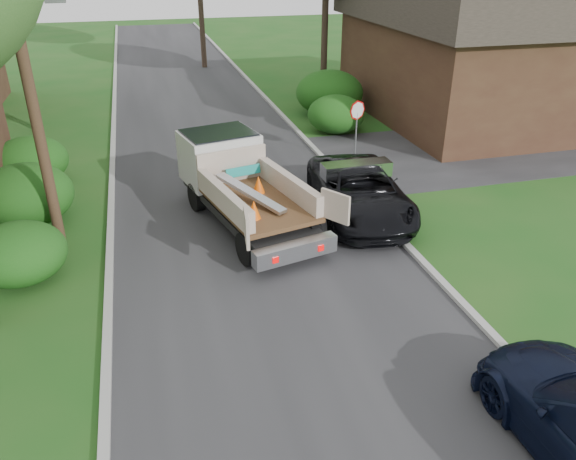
{
  "coord_description": "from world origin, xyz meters",
  "views": [
    {
      "loc": [
        -2.84,
        -10.71,
        7.73
      ],
      "look_at": [
        0.49,
        1.67,
        1.2
      ],
      "focal_mm": 35.0,
      "sensor_mm": 36.0,
      "label": 1
    }
  ],
  "objects_px": {
    "flatbed_truck": "(234,176)",
    "black_pickup": "(360,191)",
    "house_right": "(472,51)",
    "stop_sign": "(357,119)",
    "utility_pole": "(24,59)"
  },
  "relations": [
    {
      "from": "house_right",
      "to": "black_pickup",
      "type": "relative_size",
      "value": 2.3
    },
    {
      "from": "utility_pole",
      "to": "house_right",
      "type": "relative_size",
      "value": 0.77
    },
    {
      "from": "house_right",
      "to": "flatbed_truck",
      "type": "relative_size",
      "value": 1.91
    },
    {
      "from": "flatbed_truck",
      "to": "black_pickup",
      "type": "distance_m",
      "value": 3.98
    },
    {
      "from": "utility_pole",
      "to": "black_pickup",
      "type": "bearing_deg",
      "value": -3.03
    },
    {
      "from": "utility_pole",
      "to": "black_pickup",
      "type": "height_order",
      "value": "utility_pole"
    },
    {
      "from": "house_right",
      "to": "flatbed_truck",
      "type": "distance_m",
      "value": 15.82
    },
    {
      "from": "utility_pole",
      "to": "house_right",
      "type": "distance_m",
      "value": 20.66
    },
    {
      "from": "stop_sign",
      "to": "utility_pole",
      "type": "distance_m",
      "value": 11.91
    },
    {
      "from": "stop_sign",
      "to": "flatbed_truck",
      "type": "distance_m",
      "value": 6.47
    },
    {
      "from": "black_pickup",
      "to": "stop_sign",
      "type": "bearing_deg",
      "value": 77.69
    },
    {
      "from": "stop_sign",
      "to": "flatbed_truck",
      "type": "bearing_deg",
      "value": -147.08
    },
    {
      "from": "utility_pole",
      "to": "black_pickup",
      "type": "distance_m",
      "value": 10.1
    },
    {
      "from": "stop_sign",
      "to": "flatbed_truck",
      "type": "relative_size",
      "value": 0.37
    },
    {
      "from": "utility_pole",
      "to": "stop_sign",
      "type": "bearing_deg",
      "value": 20.62
    }
  ]
}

